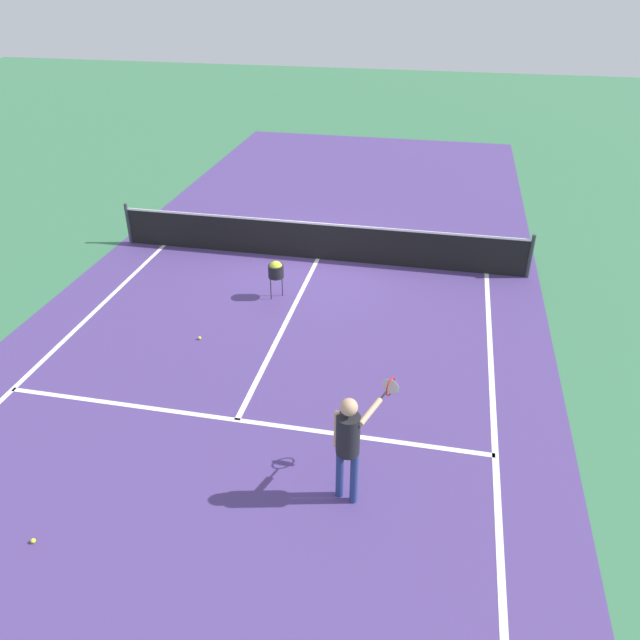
{
  "coord_description": "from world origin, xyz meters",
  "views": [
    {
      "loc": [
        2.96,
        -13.94,
        6.58
      ],
      "look_at": [
        1.02,
        -4.62,
        1.0
      ],
      "focal_mm": 35.14,
      "sensor_mm": 36.0,
      "label": 1
    }
  ],
  "objects_px": {
    "tennis_ball_by_baseline": "(33,541)",
    "net": "(318,241)",
    "ball_hopper": "(276,270)",
    "player_near": "(349,438)",
    "tennis_ball_mid_court": "(200,338)"
  },
  "relations": [
    {
      "from": "tennis_ball_by_baseline",
      "to": "net",
      "type": "bearing_deg",
      "value": 79.04
    },
    {
      "from": "ball_hopper",
      "to": "tennis_ball_by_baseline",
      "type": "distance_m",
      "value": 7.27
    },
    {
      "from": "player_near",
      "to": "ball_hopper",
      "type": "xyz_separation_m",
      "value": [
        -2.52,
        5.51,
        -0.4
      ]
    },
    {
      "from": "ball_hopper",
      "to": "tennis_ball_by_baseline",
      "type": "xyz_separation_m",
      "value": [
        -1.33,
        -7.12,
        -0.64
      ]
    },
    {
      "from": "player_near",
      "to": "tennis_ball_by_baseline",
      "type": "distance_m",
      "value": 4.3
    },
    {
      "from": "tennis_ball_mid_court",
      "to": "tennis_ball_by_baseline",
      "type": "bearing_deg",
      "value": -93.29
    },
    {
      "from": "tennis_ball_by_baseline",
      "to": "tennis_ball_mid_court",
      "type": "distance_m",
      "value": 5.12
    },
    {
      "from": "ball_hopper",
      "to": "net",
      "type": "bearing_deg",
      "value": 77.75
    },
    {
      "from": "ball_hopper",
      "to": "tennis_ball_by_baseline",
      "type": "height_order",
      "value": "ball_hopper"
    },
    {
      "from": "player_near",
      "to": "tennis_ball_by_baseline",
      "type": "xyz_separation_m",
      "value": [
        -3.85,
        -1.62,
        -1.04
      ]
    },
    {
      "from": "tennis_ball_by_baseline",
      "to": "tennis_ball_mid_court",
      "type": "xyz_separation_m",
      "value": [
        0.29,
        5.11,
        0.0
      ]
    },
    {
      "from": "net",
      "to": "tennis_ball_mid_court",
      "type": "relative_size",
      "value": 153.89
    },
    {
      "from": "player_near",
      "to": "ball_hopper",
      "type": "relative_size",
      "value": 1.97
    },
    {
      "from": "ball_hopper",
      "to": "tennis_ball_mid_court",
      "type": "xyz_separation_m",
      "value": [
        -1.04,
        -2.01,
        -0.64
      ]
    },
    {
      "from": "player_near",
      "to": "ball_hopper",
      "type": "height_order",
      "value": "player_near"
    }
  ]
}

